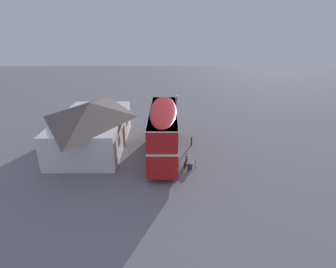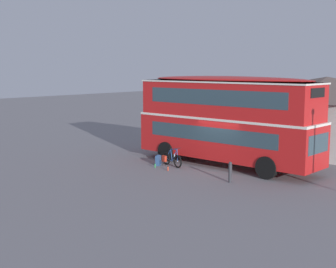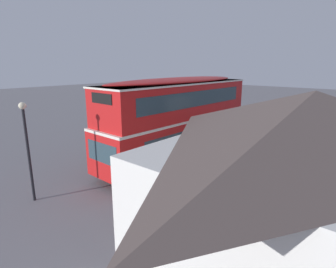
# 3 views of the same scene
# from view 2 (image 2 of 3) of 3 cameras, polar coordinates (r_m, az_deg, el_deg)

# --- Properties ---
(ground_plane) EXTENTS (120.00, 120.00, 0.00)m
(ground_plane) POSITION_cam_2_polar(r_m,az_deg,el_deg) (24.73, 6.58, -4.23)
(ground_plane) COLOR slate
(double_decker_bus) EXTENTS (10.43, 2.77, 4.79)m
(double_decker_bus) POSITION_cam_2_polar(r_m,az_deg,el_deg) (25.15, 7.06, 2.07)
(double_decker_bus) COLOR black
(double_decker_bus) RESTS_ON ground
(touring_bicycle) EXTENTS (1.68, 0.56, 1.05)m
(touring_bicycle) POSITION_cam_2_polar(r_m,az_deg,el_deg) (25.20, 0.36, -3.08)
(touring_bicycle) COLOR black
(touring_bicycle) RESTS_ON ground
(backpack_on_ground) EXTENTS (0.34, 0.38, 0.59)m
(backpack_on_ground) POSITION_cam_2_polar(r_m,az_deg,el_deg) (25.42, -1.19, -3.14)
(backpack_on_ground) COLOR #2D4C7A
(backpack_on_ground) RESTS_ON ground
(water_bottle_green_metal) EXTENTS (0.06, 0.06, 0.24)m
(water_bottle_green_metal) POSITION_cam_2_polar(r_m,az_deg,el_deg) (24.88, -1.57, -3.84)
(water_bottle_green_metal) COLOR green
(water_bottle_green_metal) RESTS_ON ground
(water_bottle_red_squeeze) EXTENTS (0.08, 0.08, 0.24)m
(water_bottle_red_squeeze) POSITION_cam_2_polar(r_m,az_deg,el_deg) (24.17, -0.01, -4.19)
(water_bottle_red_squeeze) COLOR #D84C33
(water_bottle_red_squeeze) RESTS_ON ground
(pub_building) EXTENTS (11.66, 6.83, 4.68)m
(pub_building) POSITION_cam_2_polar(r_m,az_deg,el_deg) (30.48, 18.50, 2.28)
(pub_building) COLOR silver
(pub_building) RESTS_ON ground
(kerb_bollard) EXTENTS (0.16, 0.16, 0.97)m
(kerb_bollard) POSITION_cam_2_polar(r_m,az_deg,el_deg) (21.84, 7.53, -4.56)
(kerb_bollard) COLOR #333338
(kerb_bollard) RESTS_ON ground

